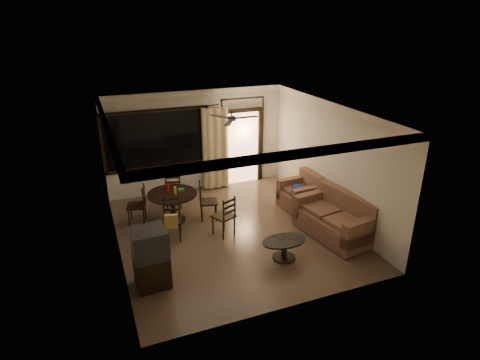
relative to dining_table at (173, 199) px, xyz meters
name	(u,v)px	position (x,y,z in m)	size (l,w,h in m)	color
ground	(233,232)	(1.13, -1.04, -0.57)	(5.50, 5.50, 0.00)	#7F6651
room_shell	(229,133)	(1.72, 0.74, 1.26)	(5.50, 6.70, 5.50)	beige
dining_table	(173,199)	(0.00, 0.00, 0.00)	(1.16, 1.16, 0.95)	black
dining_chair_west	(138,212)	(-0.81, 0.21, -0.29)	(0.51, 0.51, 0.95)	black
dining_chair_east	(208,208)	(0.81, -0.21, -0.29)	(0.51, 0.51, 0.95)	black
dining_chair_south	(172,227)	(-0.21, -0.83, -0.27)	(0.51, 0.55, 0.95)	black
dining_chair_north	(174,196)	(0.19, 0.76, -0.29)	(0.51, 0.51, 0.95)	black
tv_cabinet	(151,258)	(-0.92, -2.33, 0.00)	(0.64, 0.58, 1.15)	black
sofa	(336,220)	(3.25, -2.01, -0.19)	(1.21, 1.91, 0.95)	#4F3424
armchair	(302,194)	(3.24, -0.48, -0.20)	(0.95, 0.95, 0.89)	#4F3424
coffee_table	(284,246)	(1.73, -2.42, -0.29)	(0.96, 0.57, 0.42)	black
side_chair	(224,223)	(0.91, -1.06, -0.29)	(0.56, 0.56, 0.96)	black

